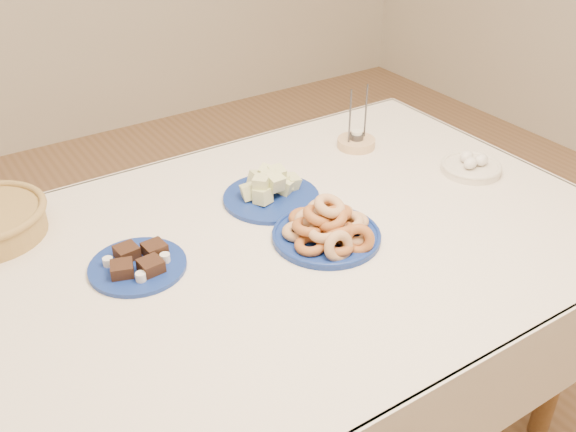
% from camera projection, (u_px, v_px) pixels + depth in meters
% --- Properties ---
extents(dining_table, '(1.71, 1.11, 0.75)m').
position_uv_depth(dining_table, '(277.00, 276.00, 1.62)').
color(dining_table, brown).
rests_on(dining_table, ground).
extents(donut_platter, '(0.31, 0.31, 0.12)m').
position_uv_depth(donut_platter, '(328.00, 228.00, 1.55)').
color(donut_platter, navy).
rests_on(donut_platter, dining_table).
extents(melon_plate, '(0.31, 0.31, 0.09)m').
position_uv_depth(melon_plate, '(271.00, 191.00, 1.72)').
color(melon_plate, navy).
rests_on(melon_plate, dining_table).
extents(brownie_plate, '(0.27, 0.27, 0.04)m').
position_uv_depth(brownie_plate, '(138.00, 264.00, 1.46)').
color(brownie_plate, navy).
rests_on(brownie_plate, dining_table).
extents(candle_holder, '(0.13, 0.13, 0.20)m').
position_uv_depth(candle_holder, '(356.00, 141.00, 1.99)').
color(candle_holder, tan).
rests_on(candle_holder, dining_table).
extents(egg_bowl, '(0.20, 0.20, 0.06)m').
position_uv_depth(egg_bowl, '(471.00, 166.00, 1.85)').
color(egg_bowl, beige).
rests_on(egg_bowl, dining_table).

